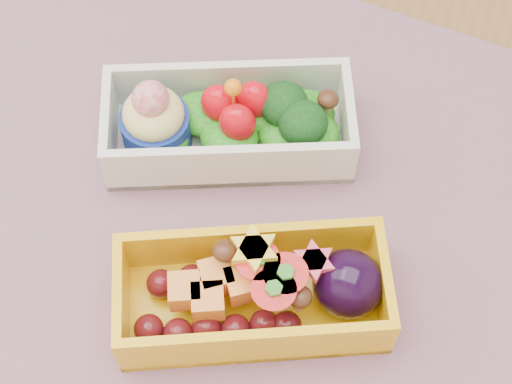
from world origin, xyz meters
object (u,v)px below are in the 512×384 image
(placemat, at_px, (244,222))
(bento_yellow, at_px, (259,293))
(bento_white, at_px, (227,124))
(table, at_px, (250,306))

(placemat, relative_size, bento_yellow, 3.08)
(bento_yellow, bearing_deg, bento_white, 95.59)
(table, relative_size, placemat, 2.06)
(placemat, relative_size, bento_white, 3.03)
(bento_white, height_order, bento_yellow, bento_white)
(bento_white, bearing_deg, placemat, -82.09)
(table, xyz_separation_m, placemat, (-0.01, 0.02, 0.10))
(bento_white, xyz_separation_m, bento_yellow, (0.06, -0.12, 0.00))
(table, xyz_separation_m, bento_yellow, (0.02, -0.04, 0.13))
(table, distance_m, bento_white, 0.16)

